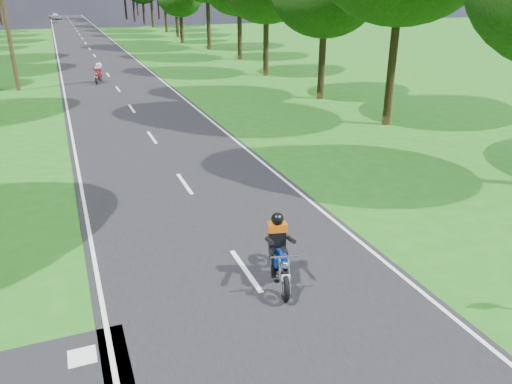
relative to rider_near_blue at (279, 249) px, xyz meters
name	(u,v)px	position (x,y,z in m)	size (l,w,h in m)	color
ground	(280,320)	(-0.56, -1.36, -0.81)	(160.00, 160.00, 0.00)	#1B5613
main_road	(90,49)	(-0.56, 48.64, -0.80)	(7.00, 140.00, 0.02)	black
road_markings	(90,51)	(-0.69, 46.77, -0.79)	(7.40, 140.00, 0.01)	silver
telegraph_pole	(7,24)	(-6.56, 26.64, 3.26)	(1.20, 0.26, 8.00)	#382616
rider_near_blue	(279,249)	(0.00, 0.00, 0.00)	(0.64, 1.91, 1.59)	navy
rider_far_red	(98,73)	(-1.49, 27.46, -0.13)	(0.53, 1.59, 1.33)	#A6110C
distant_car	(55,16)	(-3.02, 103.02, -0.16)	(1.50, 3.72, 1.27)	silver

